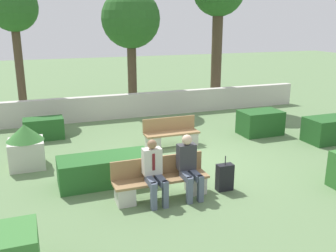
% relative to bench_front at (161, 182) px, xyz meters
% --- Properties ---
extents(ground_plane, '(60.00, 60.00, 0.00)m').
position_rel_bench_front_xyz_m(ground_plane, '(1.33, 1.58, -0.32)').
color(ground_plane, '#607F51').
extents(perimeter_wall, '(14.04, 0.30, 0.90)m').
position_rel_bench_front_xyz_m(perimeter_wall, '(1.33, 6.78, 0.13)').
color(perimeter_wall, beige).
rests_on(perimeter_wall, ground_plane).
extents(bench_front, '(2.01, 0.48, 0.83)m').
position_rel_bench_front_xyz_m(bench_front, '(0.00, 0.00, 0.00)').
color(bench_front, '#937047').
rests_on(bench_front, ground_plane).
extents(bench_left_side, '(1.62, 0.48, 0.83)m').
position_rel_bench_front_xyz_m(bench_left_side, '(1.38, 3.01, -0.02)').
color(bench_left_side, '#937047').
rests_on(bench_left_side, ground_plane).
extents(person_seated_man, '(0.38, 0.64, 1.29)m').
position_rel_bench_front_xyz_m(person_seated_man, '(-0.19, -0.14, 0.38)').
color(person_seated_man, '#515B70').
rests_on(person_seated_man, ground_plane).
extents(person_seated_woman, '(0.38, 0.64, 1.31)m').
position_rel_bench_front_xyz_m(person_seated_woman, '(0.56, -0.14, 0.39)').
color(person_seated_woman, '#515B70').
rests_on(person_seated_woman, ground_plane).
extents(hedge_block_near_left, '(1.19, 0.64, 0.66)m').
position_rel_bench_front_xyz_m(hedge_block_near_left, '(-2.10, 5.04, 0.01)').
color(hedge_block_near_left, '#235623').
rests_on(hedge_block_near_left, ground_plane).
extents(hedge_block_near_right, '(1.32, 0.86, 0.77)m').
position_rel_bench_front_xyz_m(hedge_block_near_right, '(4.50, 3.16, 0.06)').
color(hedge_block_near_right, '#235623').
rests_on(hedge_block_near_right, ground_plane).
extents(hedge_block_mid_left, '(2.06, 0.86, 0.64)m').
position_rel_bench_front_xyz_m(hedge_block_mid_left, '(-0.95, 1.09, -0.00)').
color(hedge_block_mid_left, '#286028').
rests_on(hedge_block_mid_left, ground_plane).
extents(hedge_block_mid_right, '(1.30, 0.87, 0.75)m').
position_rel_bench_front_xyz_m(hedge_block_mid_right, '(5.96, 1.76, 0.05)').
color(hedge_block_mid_right, '#235623').
rests_on(hedge_block_mid_right, ground_plane).
extents(planter_corner_left, '(0.90, 0.90, 1.11)m').
position_rel_bench_front_xyz_m(planter_corner_left, '(-2.61, 2.73, 0.25)').
color(planter_corner_left, beige).
rests_on(planter_corner_left, ground_plane).
extents(suitcase, '(0.36, 0.19, 0.79)m').
position_rel_bench_front_xyz_m(suitcase, '(1.40, -0.18, -0.02)').
color(suitcase, black).
rests_on(suitcase, ground_plane).
extents(tree_leftmost, '(1.76, 1.76, 4.93)m').
position_rel_bench_front_xyz_m(tree_leftmost, '(-2.70, 8.32, 3.60)').
color(tree_leftmost, '#473828').
rests_on(tree_leftmost, ground_plane).
extents(tree_center_left, '(2.35, 2.35, 4.83)m').
position_rel_bench_front_xyz_m(tree_center_left, '(1.62, 8.27, 3.26)').
color(tree_center_left, '#473828').
rests_on(tree_center_left, ground_plane).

